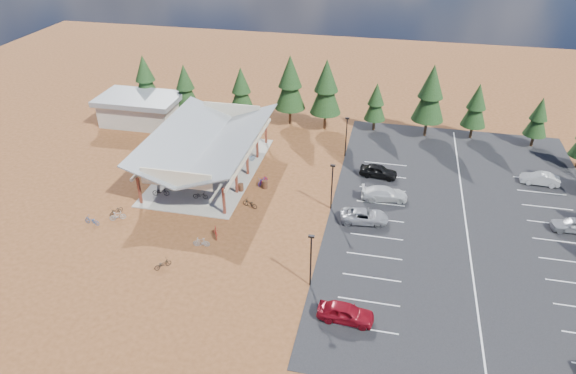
{
  "coord_description": "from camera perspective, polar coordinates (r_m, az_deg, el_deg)",
  "views": [
    {
      "loc": [
        10.25,
        -42.4,
        29.3
      ],
      "look_at": [
        0.66,
        1.03,
        2.59
      ],
      "focal_mm": 32.0,
      "sensor_mm": 36.0,
      "label": 1
    }
  ],
  "objects": [
    {
      "name": "ground",
      "position": [
        52.54,
        -0.95,
        -2.91
      ],
      "size": [
        140.0,
        140.0,
        0.0
      ],
      "primitive_type": "plane",
      "color": "#583117",
      "rests_on": "ground"
    },
    {
      "name": "asphalt_lot",
      "position": [
        54.65,
        19.09,
        -3.35
      ],
      "size": [
        27.0,
        44.0,
        0.04
      ],
      "primitive_type": "cube",
      "color": "black",
      "rests_on": "ground"
    },
    {
      "name": "concrete_pad",
      "position": [
        60.87,
        -8.63,
        1.89
      ],
      "size": [
        10.6,
        18.6,
        0.1
      ],
      "primitive_type": "cube",
      "color": "gray",
      "rests_on": "ground"
    },
    {
      "name": "bike_pavilion",
      "position": [
        59.15,
        -8.91,
        5.09
      ],
      "size": [
        11.65,
        19.4,
        4.97
      ],
      "color": "#522117",
      "rests_on": "concrete_pad"
    },
    {
      "name": "outbuilding",
      "position": [
        74.59,
        -16.07,
        8.31
      ],
      "size": [
        11.0,
        7.0,
        3.9
      ],
      "color": "#ADA593",
      "rests_on": "ground"
    },
    {
      "name": "lamp_post_0",
      "position": [
        42.07,
        2.55,
        -7.78
      ],
      "size": [
        0.5,
        0.25,
        5.14
      ],
      "color": "black",
      "rests_on": "ground"
    },
    {
      "name": "lamp_post_1",
      "position": [
        51.88,
        4.91,
        0.37
      ],
      "size": [
        0.5,
        0.25,
        5.14
      ],
      "color": "black",
      "rests_on": "ground"
    },
    {
      "name": "lamp_post_2",
      "position": [
        62.46,
        6.5,
        5.85
      ],
      "size": [
        0.5,
        0.25,
        5.14
      ],
      "color": "black",
      "rests_on": "ground"
    },
    {
      "name": "trash_bin_0",
      "position": [
        56.16,
        -5.26,
        -0.06
      ],
      "size": [
        0.6,
        0.6,
        0.9
      ],
      "primitive_type": "cylinder",
      "color": "#482A19",
      "rests_on": "ground"
    },
    {
      "name": "trash_bin_1",
      "position": [
        56.54,
        -2.59,
        0.27
      ],
      "size": [
        0.6,
        0.6,
        0.9
      ],
      "primitive_type": "cylinder",
      "color": "#482A19",
      "rests_on": "ground"
    },
    {
      "name": "pine_0",
      "position": [
        77.25,
        -15.6,
        11.63
      ],
      "size": [
        3.6,
        3.6,
        8.39
      ],
      "color": "#382314",
      "rests_on": "ground"
    },
    {
      "name": "pine_1",
      "position": [
        73.79,
        -11.36,
        10.96
      ],
      "size": [
        3.35,
        3.35,
        7.79
      ],
      "color": "#382314",
      "rests_on": "ground"
    },
    {
      "name": "pine_2",
      "position": [
        71.23,
        -5.22,
        10.76
      ],
      "size": [
        3.39,
        3.39,
        7.89
      ],
      "color": "#382314",
      "rests_on": "ground"
    },
    {
      "name": "pine_3",
      "position": [
        70.04,
        0.24,
        11.5
      ],
      "size": [
        4.17,
        4.17,
        9.71
      ],
      "color": "#382314",
      "rests_on": "ground"
    },
    {
      "name": "pine_4",
      "position": [
        68.73,
        4.27,
        11.0
      ],
      "size": [
        4.15,
        4.15,
        9.66
      ],
      "color": "#382314",
      "rests_on": "ground"
    },
    {
      "name": "pine_5",
      "position": [
        69.7,
        9.75,
        9.32
      ],
      "size": [
        2.87,
        2.87,
        6.68
      ],
      "color": "#382314",
      "rests_on": "ground"
    },
    {
      "name": "pine_6",
      "position": [
        68.78,
        15.58,
        9.99
      ],
      "size": [
        4.17,
        4.17,
        9.71
      ],
      "color": "#382314",
      "rests_on": "ground"
    },
    {
      "name": "pine_7",
      "position": [
        70.46,
        20.2,
        8.5
      ],
      "size": [
        3.2,
        3.2,
        7.46
      ],
      "color": "#382314",
      "rests_on": "ground"
    },
    {
      "name": "pine_8",
      "position": [
        71.33,
        26.09,
        7.0
      ],
      "size": [
        2.82,
        2.82,
        6.58
      ],
      "color": "#382314",
      "rests_on": "ground"
    },
    {
      "name": "bike_0",
      "position": [
        56.62,
        -13.96,
        -0.5
      ],
      "size": [
        1.92,
        0.94,
        0.96
      ],
      "primitive_type": "imported",
      "rotation": [
        0.0,
        0.0,
        1.74
      ],
      "color": "black",
      "rests_on": "concrete_pad"
    },
    {
      "name": "bike_1",
      "position": [
        60.57,
        -12.36,
        1.88
      ],
      "size": [
        1.58,
        0.81,
        0.91
      ],
      "primitive_type": "imported",
      "rotation": [
        0.0,
        0.0,
        1.84
      ],
      "color": "#95969D",
      "rests_on": "concrete_pad"
    },
    {
      "name": "bike_2",
      "position": [
        62.83,
        -8.6,
        3.35
      ],
      "size": [
        1.6,
        0.65,
        0.83
      ],
      "primitive_type": "imported",
      "rotation": [
        0.0,
        0.0,
        1.51
      ],
      "color": "navy",
      "rests_on": "concrete_pad"
    },
    {
      "name": "bike_3",
      "position": [
        65.51,
        -9.62,
        4.49
      ],
      "size": [
        1.52,
        0.65,
        0.89
      ],
      "primitive_type": "imported",
      "rotation": [
        0.0,
        0.0,
        1.73
      ],
      "color": "maroon",
      "rests_on": "concrete_pad"
    },
    {
      "name": "bike_4",
      "position": [
        55.22,
        -9.72,
        -0.92
      ],
      "size": [
        1.64,
        0.74,
        0.83
      ],
      "primitive_type": "imported",
      "rotation": [
        0.0,
        0.0,
        1.69
      ],
      "color": "black",
      "rests_on": "concrete_pad"
    },
    {
      "name": "bike_5",
      "position": [
        57.64,
        -7.05,
        0.85
      ],
      "size": [
        1.62,
        0.51,
        0.97
      ],
      "primitive_type": "imported",
      "rotation": [
        0.0,
        0.0,
        1.54
      ],
      "color": "gray",
      "rests_on": "concrete_pad"
    },
    {
      "name": "bike_6",
      "position": [
        62.07,
        -4.53,
        3.29
      ],
      "size": [
        1.8,
        1.12,
        0.89
      ],
      "primitive_type": "imported",
      "rotation": [
        0.0,
        0.0,
        1.91
      ],
      "color": "#23569C",
      "rests_on": "concrete_pad"
    },
    {
      "name": "bike_7",
      "position": [
        66.39,
        -4.32,
        5.3
      ],
      "size": [
        1.77,
        0.69,
        1.04
      ],
      "primitive_type": "imported",
      "rotation": [
        0.0,
        0.0,
        1.69
      ],
      "color": "maroon",
      "rests_on": "concrete_pad"
    },
    {
      "name": "bike_8",
      "position": [
        54.94,
        -18.55,
        -2.53
      ],
      "size": [
        1.14,
        1.72,
        0.85
      ],
      "primitive_type": "imported",
      "rotation": [
        0.0,
        0.0,
        -0.39
      ],
      "color": "black",
      "rests_on": "ground"
    },
    {
      "name": "bike_9",
      "position": [
        54.01,
        -18.41,
        -3.06
      ],
      "size": [
        1.61,
        1.15,
        0.95
      ],
      "primitive_type": "imported",
      "rotation": [
        0.0,
        0.0,
        2.07
      ],
      "color": "#9EA2A7",
      "rests_on": "ground"
    },
    {
      "name": "bike_10",
      "position": [
        54.2,
        -20.96,
        -3.51
      ],
      "size": [
        1.74,
        0.8,
        0.88
      ],
      "primitive_type": "imported",
      "rotation": [
        0.0,
        0.0,
        4.58
      ],
      "color": "navy",
      "rests_on": "ground"
    },
    {
      "name": "bike_11",
      "position": [
        49.4,
        -8.03,
        -5.0
      ],
      "size": [
        1.13,
        1.78,
        1.04
      ],
      "primitive_type": "imported",
      "rotation": [
        0.0,
        0.0,
        0.41
      ],
      "color": "maroon",
      "rests_on": "ground"
    },
    {
      "name": "bike_12",
      "position": [
        46.66,
        -13.75,
        -8.33
      ],
      "size": [
        1.46,
        1.56,
        0.83
      ],
      "primitive_type": "imported",
      "rotation": [
        0.0,
        0.0,
        2.43
      ],
      "color": "black",
      "rests_on": "ground"
    },
    {
      "name": "bike_13",
      "position": [
        48.42,
        -9.61,
        -6.07
      ],
      "size": [
        1.6,
        0.64,
        0.93
      ],
      "primitive_type": "imported",
      "rotation": [
        0.0,
        0.0,
        4.84
      ],
      "color": "#A0A5A9",
      "rests_on": "ground"
    },
    {
      "name": "bike_14",
      "position": [
        57.29,
        -2.82,
        0.74
      ],
      "size": [
        1.18,
        1.92,
        0.95
      ],
      "primitive_type": "imported",
      "rotation": [
        0.0,
        0.0,
        -0.33
      ],
      "color": "navy",
      "rests_on": "ground"
    },
    {
      "name": "bike_15",
      "position": [
        57.34,
        -2.78,
        0.75
      ],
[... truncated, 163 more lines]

